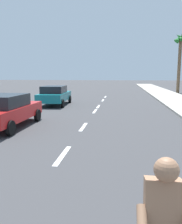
{
  "coord_description": "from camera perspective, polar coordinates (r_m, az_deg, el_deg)",
  "views": [
    {
      "loc": [
        1.8,
        3.28,
        2.53
      ],
      "look_at": [
        0.66,
        11.98,
        1.1
      ],
      "focal_mm": 37.52,
      "sensor_mm": 36.0,
      "label": 1
    }
  ],
  "objects": [
    {
      "name": "lane_stripe_3",
      "position": [
        11.34,
        -1.86,
        -3.62
      ],
      "size": [
        0.16,
        1.8,
        0.01
      ],
      "primitive_type": "cube",
      "color": "white",
      "rests_on": "ground"
    },
    {
      "name": "lane_stripe_5",
      "position": [
        18.36,
        1.77,
        1.34
      ],
      "size": [
        0.16,
        1.8,
        0.01
      ],
      "primitive_type": "cube",
      "color": "white",
      "rests_on": "ground"
    },
    {
      "name": "lane_stripe_7",
      "position": [
        26.3,
        3.52,
        3.73
      ],
      "size": [
        0.16,
        1.8,
        0.01
      ],
      "primitive_type": "cube",
      "color": "white",
      "rests_on": "ground"
    },
    {
      "name": "parked_car_teal",
      "position": [
        19.48,
        -8.85,
        4.18
      ],
      "size": [
        2.27,
        4.67,
        1.57
      ],
      "rotation": [
        0.0,
        0.0,
        0.04
      ],
      "color": "#14727A",
      "rests_on": "ground"
    },
    {
      "name": "parked_car_red",
      "position": [
        11.86,
        -20.04,
        0.51
      ],
      "size": [
        2.11,
        4.55,
        1.57
      ],
      "rotation": [
        0.0,
        0.0,
        -0.01
      ],
      "color": "red",
      "rests_on": "ground"
    },
    {
      "name": "lane_stripe_6",
      "position": [
        22.79,
        2.9,
        2.88
      ],
      "size": [
        0.16,
        1.8,
        0.01
      ],
      "primitive_type": "cube",
      "color": "white",
      "rests_on": "ground"
    },
    {
      "name": "lane_stripe_2",
      "position": [
        7.53,
        -6.93,
        -10.41
      ],
      "size": [
        0.16,
        1.8,
        0.01
      ],
      "primitive_type": "cube",
      "color": "white",
      "rests_on": "ground"
    },
    {
      "name": "ground_plane",
      "position": [
        17.01,
        1.31,
        0.7
      ],
      "size": [
        160.0,
        160.0,
        0.0
      ],
      "primitive_type": "plane",
      "color": "#38383A"
    },
    {
      "name": "lane_stripe_4",
      "position": [
        16.12,
        0.97,
        0.24
      ],
      "size": [
        0.16,
        1.8,
        0.01
      ],
      "primitive_type": "cube",
      "color": "white",
      "rests_on": "ground"
    },
    {
      "name": "palm_tree_distant",
      "position": [
        33.43,
        20.92,
        14.4
      ],
      "size": [
        1.69,
        1.8,
        7.94
      ],
      "color": "brown",
      "rests_on": "ground"
    }
  ]
}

